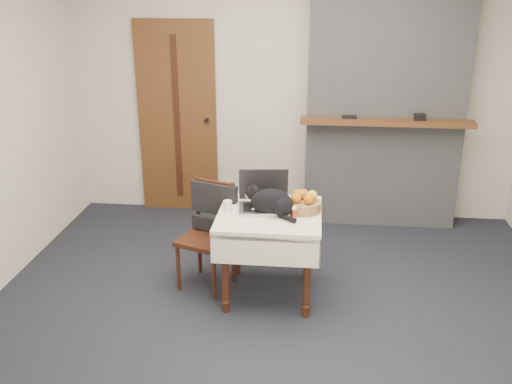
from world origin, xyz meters
TOP-DOWN VIEW (x-y plane):
  - ground at (0.00, 0.00)m, footprint 4.50×4.50m
  - room_shell at (0.00, 0.46)m, footprint 4.52×4.01m
  - door at (-1.20, 1.97)m, footprint 0.82×0.10m
  - chimney at (0.90, 1.85)m, footprint 1.62×0.48m
  - side_table at (-0.09, 0.24)m, footprint 0.78×0.78m
  - laptop at (-0.14, 0.35)m, footprint 0.42×0.37m
  - cat at (-0.07, 0.21)m, footprint 0.42×0.32m
  - cream_jar at (-0.41, 0.25)m, footprint 0.07×0.07m
  - pill_bottle at (0.10, 0.16)m, footprint 0.04×0.04m
  - fruit_basket at (0.16, 0.31)m, footprint 0.27×0.27m
  - desk_clutter at (0.10, 0.30)m, footprint 0.15×0.08m
  - chair at (-0.57, 0.40)m, footprint 0.49×0.49m

SIDE VIEW (x-z plane):
  - ground at x=0.00m, z-range 0.00..0.00m
  - chair at x=-0.57m, z-range 0.12..0.98m
  - side_table at x=-0.09m, z-range 0.24..0.94m
  - desk_clutter at x=0.10m, z-range 0.70..0.71m
  - cream_jar at x=-0.41m, z-range 0.70..0.78m
  - pill_bottle at x=0.10m, z-range 0.70..0.78m
  - fruit_basket at x=0.16m, z-range 0.69..0.84m
  - laptop at x=-0.14m, z-range 0.63..0.91m
  - cat at x=-0.07m, z-range 0.68..0.91m
  - door at x=-1.20m, z-range 0.00..2.00m
  - chimney at x=0.90m, z-range 0.00..2.60m
  - room_shell at x=0.00m, z-range 0.46..3.07m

